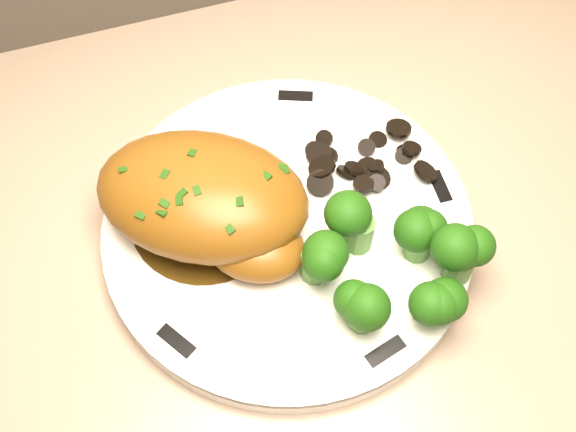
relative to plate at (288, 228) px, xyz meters
name	(u,v)px	position (x,y,z in m)	size (l,w,h in m)	color
plate	(288,228)	(0.00, 0.00, 0.00)	(0.30, 0.30, 0.02)	white
rim_accent_0	(440,187)	(0.13, -0.01, 0.01)	(0.03, 0.01, 0.00)	black
rim_accent_1	(296,96)	(0.05, 0.12, 0.01)	(0.03, 0.01, 0.00)	black
rim_accent_2	(143,174)	(-0.10, 0.08, 0.01)	(0.03, 0.01, 0.00)	black
rim_accent_3	(176,341)	(-0.11, -0.07, 0.01)	(0.03, 0.01, 0.00)	black
rim_accent_4	(385,351)	(0.03, -0.13, 0.01)	(0.03, 0.01, 0.00)	black
gravy_pool	(206,217)	(-0.06, 0.02, 0.01)	(0.12, 0.12, 0.00)	#3E290B
chicken_breast	(208,201)	(-0.06, 0.02, 0.04)	(0.20, 0.19, 0.07)	brown
mushroom_pile	(366,164)	(0.08, 0.03, 0.01)	(0.09, 0.07, 0.02)	black
broccoli_florets	(392,262)	(0.06, -0.07, 0.04)	(0.14, 0.10, 0.05)	#528A3A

